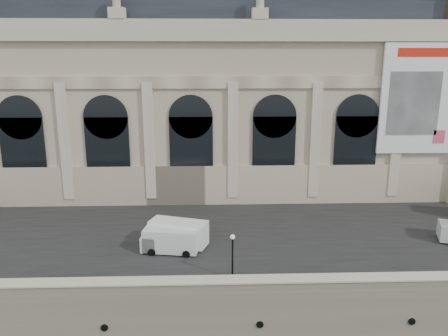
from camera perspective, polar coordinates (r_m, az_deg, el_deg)
The scene contains 7 objects.
quay at distance 68.09m, azimuth -0.33°, elevation -3.59°, with size 160.00×70.00×6.00m, color gray.
street at distance 47.30m, azimuth 0.39°, elevation -7.82°, with size 160.00×24.00×0.06m, color #2D2D2D.
parapet at distance 34.95m, azimuth 1.32°, elevation -15.13°, with size 160.00×1.40×1.21m.
museum at distance 60.98m, azimuth -5.96°, elevation 10.29°, with size 69.00×18.70×29.10m.
van_b at distance 41.63m, azimuth -7.37°, elevation -9.36°, with size 5.49×2.77×2.34m.
van_c at distance 42.94m, azimuth -6.40°, elevation -8.42°, with size 6.11×3.85×2.55m.
lamp_right at distance 36.25m, azimuth 1.12°, elevation -11.59°, with size 0.40×0.40×3.96m.
Camera 1 is at (-1.81, -29.85, 23.67)m, focal length 35.00 mm.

